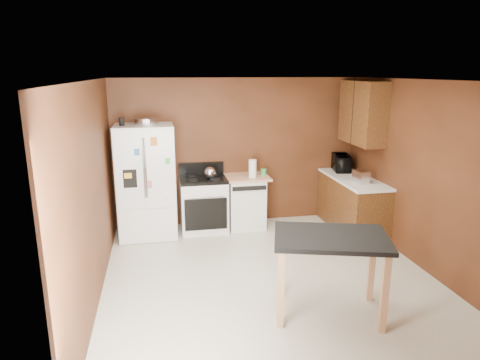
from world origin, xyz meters
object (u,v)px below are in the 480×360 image
object	(u,v)px
gas_range	(204,203)
dishwasher	(245,201)
kettle	(210,173)
roasting_pan	(146,121)
toaster	(361,177)
island	(331,248)
refrigerator	(146,181)
paper_towel	(253,169)
microwave	(341,163)
green_canister	(264,172)
pen_cup	(122,122)

from	to	relation	value
gas_range	dishwasher	size ratio (longest dim) A/B	1.24
gas_range	kettle	bearing A→B (deg)	-31.97
roasting_pan	toaster	bearing A→B (deg)	-13.47
toaster	dishwasher	xyz separation A→B (m)	(-1.68, 0.81, -0.54)
roasting_pan	toaster	size ratio (longest dim) A/B	1.50
roasting_pan	kettle	distance (m)	1.29
roasting_pan	island	world-z (taller)	roasting_pan
refrigerator	gas_range	bearing A→B (deg)	3.81
paper_towel	microwave	bearing A→B (deg)	4.84
kettle	dishwasher	xyz separation A→B (m)	(0.61, 0.09, -0.54)
toaster	refrigerator	distance (m)	3.39
roasting_pan	refrigerator	distance (m)	0.95
roasting_pan	toaster	distance (m)	3.46
green_canister	toaster	bearing A→B (deg)	-31.17
roasting_pan	island	distance (m)	3.58
microwave	green_canister	bearing A→B (deg)	101.55
roasting_pan	refrigerator	world-z (taller)	roasting_pan
kettle	microwave	bearing A→B (deg)	2.93
kettle	microwave	size ratio (longest dim) A/B	0.41
island	green_canister	bearing A→B (deg)	90.45
kettle	roasting_pan	bearing A→B (deg)	176.28
pen_cup	paper_towel	distance (m)	2.20
green_canister	paper_towel	bearing A→B (deg)	-150.21
green_canister	microwave	size ratio (longest dim) A/B	0.23
kettle	paper_towel	bearing A→B (deg)	-1.47
refrigerator	island	bearing A→B (deg)	-54.54
microwave	refrigerator	xyz separation A→B (m)	(-3.35, -0.11, -0.13)
kettle	dishwasher	world-z (taller)	kettle
toaster	refrigerator	world-z (taller)	refrigerator
island	microwave	bearing A→B (deg)	64.30
green_canister	gas_range	distance (m)	1.14
pen_cup	refrigerator	distance (m)	1.01
pen_cup	island	world-z (taller)	pen_cup
kettle	green_canister	world-z (taller)	kettle
roasting_pan	gas_range	size ratio (longest dim) A/B	0.36
pen_cup	paper_towel	world-z (taller)	pen_cup
roasting_pan	pen_cup	xyz separation A→B (m)	(-0.36, -0.11, 0.01)
green_canister	gas_range	xyz separation A→B (m)	(-1.04, -0.04, -0.48)
paper_towel	pen_cup	bearing A→B (deg)	-179.28
roasting_pan	dishwasher	xyz separation A→B (m)	(1.58, 0.03, -1.40)
microwave	dishwasher	distance (m)	1.82
kettle	toaster	distance (m)	2.40
roasting_pan	pen_cup	size ratio (longest dim) A/B	3.26
toaster	paper_towel	bearing A→B (deg)	150.71
green_canister	kettle	bearing A→B (deg)	-173.38
pen_cup	microwave	size ratio (longest dim) A/B	0.25
pen_cup	gas_range	world-z (taller)	pen_cup
pen_cup	toaster	xyz separation A→B (m)	(3.63, -0.68, -0.86)
paper_towel	dishwasher	xyz separation A→B (m)	(-0.10, 0.11, -0.59)
microwave	gas_range	xyz separation A→B (m)	(-2.44, -0.05, -0.57)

